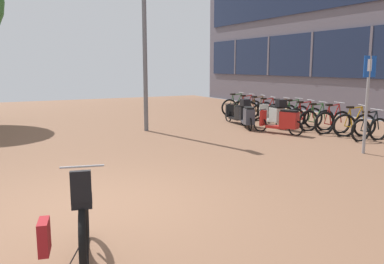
{
  "coord_description": "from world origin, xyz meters",
  "views": [
    {
      "loc": [
        -1.43,
        -5.7,
        2.09
      ],
      "look_at": [
        1.86,
        0.66,
        0.9
      ],
      "focal_mm": 37.16,
      "sensor_mm": 36.0,
      "label": 1
    }
  ],
  "objects_px": {
    "bicycle_rack_01": "(354,125)",
    "lamp_post": "(145,34)",
    "bicycle_rack_06": "(281,113)",
    "scooter_mid": "(248,117)",
    "bicycle_rack_10": "(237,107)",
    "bicycle_foreground": "(81,226)",
    "bicycle_rack_04": "(304,118)",
    "bicycle_rack_07": "(267,112)",
    "scooter_near": "(283,121)",
    "bicycle_rack_09": "(247,108)",
    "bicycle_rack_02": "(333,122)",
    "bicycle_rack_08": "(258,110)",
    "scooter_far": "(239,112)",
    "scooter_extra": "(274,114)",
    "bicycle_rack_05": "(293,115)",
    "bicycle_rack_03": "(317,120)",
    "parking_sign": "(368,94)",
    "bicycle_rack_00": "(370,129)"
  },
  "relations": [
    {
      "from": "bicycle_rack_04",
      "to": "bicycle_rack_07",
      "type": "distance_m",
      "value": 2.02
    },
    {
      "from": "bicycle_foreground",
      "to": "bicycle_rack_05",
      "type": "relative_size",
      "value": 1.0
    },
    {
      "from": "bicycle_rack_03",
      "to": "bicycle_rack_09",
      "type": "distance_m",
      "value": 4.04
    },
    {
      "from": "bicycle_rack_05",
      "to": "scooter_mid",
      "type": "bearing_deg",
      "value": 179.51
    },
    {
      "from": "bicycle_rack_05",
      "to": "parking_sign",
      "type": "xyz_separation_m",
      "value": [
        -1.71,
        -4.46,
        1.1
      ]
    },
    {
      "from": "bicycle_rack_09",
      "to": "scooter_far",
      "type": "distance_m",
      "value": 2.26
    },
    {
      "from": "bicycle_rack_06",
      "to": "bicycle_rack_09",
      "type": "bearing_deg",
      "value": 93.48
    },
    {
      "from": "bicycle_rack_01",
      "to": "lamp_post",
      "type": "height_order",
      "value": "lamp_post"
    },
    {
      "from": "bicycle_rack_02",
      "to": "bicycle_rack_07",
      "type": "xyz_separation_m",
      "value": [
        0.07,
        3.37,
        -0.02
      ]
    },
    {
      "from": "bicycle_rack_07",
      "to": "scooter_extra",
      "type": "distance_m",
      "value": 1.76
    },
    {
      "from": "scooter_far",
      "to": "lamp_post",
      "type": "relative_size",
      "value": 0.3
    },
    {
      "from": "bicycle_rack_02",
      "to": "bicycle_rack_06",
      "type": "distance_m",
      "value": 2.7
    },
    {
      "from": "bicycle_rack_06",
      "to": "scooter_near",
      "type": "distance_m",
      "value": 2.58
    },
    {
      "from": "bicycle_rack_10",
      "to": "lamp_post",
      "type": "xyz_separation_m",
      "value": [
        -4.98,
        -2.17,
        2.74
      ]
    },
    {
      "from": "bicycle_foreground",
      "to": "parking_sign",
      "type": "xyz_separation_m",
      "value": [
        7.24,
        2.32,
        1.05
      ]
    },
    {
      "from": "bicycle_rack_00",
      "to": "bicycle_rack_07",
      "type": "xyz_separation_m",
      "value": [
        0.06,
        4.71,
        0.01
      ]
    },
    {
      "from": "scooter_near",
      "to": "scooter_extra",
      "type": "relative_size",
      "value": 0.9
    },
    {
      "from": "bicycle_rack_04",
      "to": "bicycle_rack_02",
      "type": "bearing_deg",
      "value": -93.18
    },
    {
      "from": "bicycle_rack_10",
      "to": "bicycle_foreground",
      "type": "bearing_deg",
      "value": -130.82
    },
    {
      "from": "bicycle_rack_03",
      "to": "bicycle_rack_09",
      "type": "height_order",
      "value": "bicycle_rack_09"
    },
    {
      "from": "bicycle_rack_06",
      "to": "lamp_post",
      "type": "relative_size",
      "value": 0.24
    },
    {
      "from": "bicycle_rack_10",
      "to": "scooter_far",
      "type": "height_order",
      "value": "bicycle_rack_10"
    },
    {
      "from": "bicycle_rack_02",
      "to": "lamp_post",
      "type": "distance_m",
      "value": 6.54
    },
    {
      "from": "bicycle_rack_01",
      "to": "scooter_mid",
      "type": "bearing_deg",
      "value": 126.2
    },
    {
      "from": "scooter_near",
      "to": "scooter_far",
      "type": "height_order",
      "value": "scooter_far"
    },
    {
      "from": "bicycle_rack_06",
      "to": "bicycle_rack_02",
      "type": "bearing_deg",
      "value": -93.53
    },
    {
      "from": "bicycle_rack_04",
      "to": "scooter_near",
      "type": "distance_m",
      "value": 1.65
    },
    {
      "from": "scooter_near",
      "to": "scooter_mid",
      "type": "height_order",
      "value": "scooter_near"
    },
    {
      "from": "bicycle_rack_06",
      "to": "bicycle_rack_05",
      "type": "bearing_deg",
      "value": -90.02
    },
    {
      "from": "bicycle_rack_08",
      "to": "bicycle_rack_10",
      "type": "xyz_separation_m",
      "value": [
        -0.13,
        1.35,
        0.01
      ]
    },
    {
      "from": "scooter_mid",
      "to": "bicycle_rack_01",
      "type": "bearing_deg",
      "value": -53.8
    },
    {
      "from": "bicycle_rack_01",
      "to": "scooter_extra",
      "type": "xyz_separation_m",
      "value": [
        -1.01,
        2.53,
        0.11
      ]
    },
    {
      "from": "bicycle_rack_03",
      "to": "bicycle_rack_08",
      "type": "distance_m",
      "value": 3.37
    },
    {
      "from": "scooter_near",
      "to": "parking_sign",
      "type": "distance_m",
      "value": 3.28
    },
    {
      "from": "bicycle_rack_06",
      "to": "scooter_mid",
      "type": "relative_size",
      "value": 0.84
    },
    {
      "from": "bicycle_foreground",
      "to": "lamp_post",
      "type": "height_order",
      "value": "lamp_post"
    },
    {
      "from": "bicycle_rack_09",
      "to": "scooter_mid",
      "type": "height_order",
      "value": "bicycle_rack_09"
    },
    {
      "from": "bicycle_rack_00",
      "to": "bicycle_rack_01",
      "type": "height_order",
      "value": "bicycle_rack_01"
    },
    {
      "from": "bicycle_rack_10",
      "to": "scooter_near",
      "type": "xyz_separation_m",
      "value": [
        -1.41,
        -4.72,
        0.05
      ]
    },
    {
      "from": "bicycle_rack_02",
      "to": "bicycle_rack_10",
      "type": "bearing_deg",
      "value": 90.2
    },
    {
      "from": "bicycle_rack_04",
      "to": "bicycle_rack_06",
      "type": "height_order",
      "value": "bicycle_rack_04"
    },
    {
      "from": "bicycle_rack_04",
      "to": "bicycle_rack_05",
      "type": "xyz_separation_m",
      "value": [
        0.09,
        0.67,
        0.0
      ]
    },
    {
      "from": "bicycle_foreground",
      "to": "bicycle_rack_05",
      "type": "height_order",
      "value": "bicycle_foreground"
    },
    {
      "from": "bicycle_rack_09",
      "to": "scooter_extra",
      "type": "relative_size",
      "value": 0.77
    },
    {
      "from": "bicycle_rack_07",
      "to": "scooter_near",
      "type": "relative_size",
      "value": 0.81
    },
    {
      "from": "scooter_mid",
      "to": "scooter_far",
      "type": "height_order",
      "value": "scooter_far"
    },
    {
      "from": "bicycle_rack_05",
      "to": "bicycle_rack_09",
      "type": "xyz_separation_m",
      "value": [
        -0.12,
        2.69,
        -0.0
      ]
    },
    {
      "from": "bicycle_rack_02",
      "to": "bicycle_rack_05",
      "type": "height_order",
      "value": "bicycle_rack_02"
    },
    {
      "from": "scooter_near",
      "to": "scooter_extra",
      "type": "height_order",
      "value": "scooter_extra"
    },
    {
      "from": "bicycle_foreground",
      "to": "bicycle_rack_01",
      "type": "bearing_deg",
      "value": 24.54
    }
  ]
}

